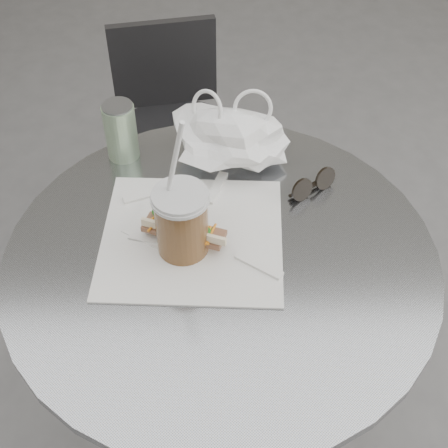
{
  "coord_description": "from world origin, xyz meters",
  "views": [
    {
      "loc": [
        -0.01,
        -0.51,
        1.56
      ],
      "look_at": [
        0.01,
        0.22,
        0.79
      ],
      "focal_mm": 50.0,
      "sensor_mm": 36.0,
      "label": 1
    }
  ],
  "objects_px": {
    "banh_mi": "(184,228)",
    "chair_far": "(176,166)",
    "cafe_table": "(221,341)",
    "iced_coffee": "(182,221)",
    "sunglasses": "(313,185)",
    "drink_can": "(121,131)"
  },
  "relations": [
    {
      "from": "banh_mi",
      "to": "sunglasses",
      "type": "distance_m",
      "value": 0.27
    },
    {
      "from": "chair_far",
      "to": "sunglasses",
      "type": "bearing_deg",
      "value": 108.49
    },
    {
      "from": "cafe_table",
      "to": "chair_far",
      "type": "distance_m",
      "value": 0.74
    },
    {
      "from": "cafe_table",
      "to": "sunglasses",
      "type": "relative_size",
      "value": 7.93
    },
    {
      "from": "cafe_table",
      "to": "chair_far",
      "type": "relative_size",
      "value": 1.05
    },
    {
      "from": "sunglasses",
      "to": "chair_far",
      "type": "bearing_deg",
      "value": 85.33
    },
    {
      "from": "banh_mi",
      "to": "chair_far",
      "type": "bearing_deg",
      "value": 114.94
    },
    {
      "from": "sunglasses",
      "to": "iced_coffee",
      "type": "bearing_deg",
      "value": 176.85
    },
    {
      "from": "iced_coffee",
      "to": "sunglasses",
      "type": "distance_m",
      "value": 0.28
    },
    {
      "from": "sunglasses",
      "to": "drink_can",
      "type": "bearing_deg",
      "value": 129.25
    },
    {
      "from": "chair_far",
      "to": "drink_can",
      "type": "xyz_separation_m",
      "value": [
        -0.07,
        -0.44,
        0.48
      ]
    },
    {
      "from": "cafe_table",
      "to": "sunglasses",
      "type": "distance_m",
      "value": 0.37
    },
    {
      "from": "chair_far",
      "to": "banh_mi",
      "type": "relative_size",
      "value": 3.78
    },
    {
      "from": "banh_mi",
      "to": "iced_coffee",
      "type": "bearing_deg",
      "value": -75.27
    },
    {
      "from": "chair_far",
      "to": "iced_coffee",
      "type": "relative_size",
      "value": 2.55
    },
    {
      "from": "chair_far",
      "to": "drink_can",
      "type": "bearing_deg",
      "value": 71.31
    },
    {
      "from": "cafe_table",
      "to": "drink_can",
      "type": "xyz_separation_m",
      "value": [
        -0.19,
        0.27,
        0.33
      ]
    },
    {
      "from": "cafe_table",
      "to": "banh_mi",
      "type": "height_order",
      "value": "banh_mi"
    },
    {
      "from": "cafe_table",
      "to": "iced_coffee",
      "type": "bearing_deg",
      "value": 168.1
    },
    {
      "from": "cafe_table",
      "to": "iced_coffee",
      "type": "xyz_separation_m",
      "value": [
        -0.07,
        0.01,
        0.34
      ]
    },
    {
      "from": "sunglasses",
      "to": "drink_can",
      "type": "distance_m",
      "value": 0.39
    },
    {
      "from": "chair_far",
      "to": "banh_mi",
      "type": "xyz_separation_m",
      "value": [
        0.06,
        -0.68,
        0.45
      ]
    }
  ]
}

